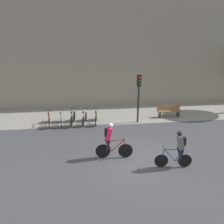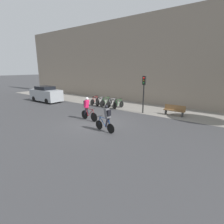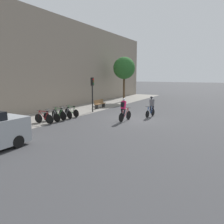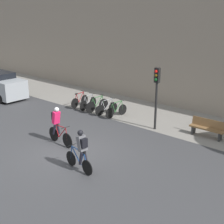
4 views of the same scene
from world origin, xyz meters
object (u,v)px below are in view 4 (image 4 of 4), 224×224
at_px(cyclist_pink, 57,124).
at_px(parked_bike_2, 97,105).
at_px(bench, 207,128).
at_px(parked_bike_3, 106,108).
at_px(parked_bike_4, 116,110).
at_px(parked_car, 0,85).
at_px(cyclist_grey, 81,150).
at_px(parked_bike_0, 80,101).
at_px(parked_bike_1, 88,103).
at_px(traffic_light_pole, 157,87).

bearing_deg(cyclist_pink, parked_bike_2, 112.52).
xyz_separation_m(parked_bike_2, bench, (7.00, 0.57, 0.06)).
distance_m(parked_bike_3, bench, 6.24).
bearing_deg(parked_bike_4, parked_bike_2, 179.96).
relative_size(parked_bike_3, parked_car, 0.38).
xyz_separation_m(cyclist_grey, parked_car, (-12.34, 3.82, -0.05)).
xyz_separation_m(parked_bike_0, parked_bike_2, (1.57, 0.00, 0.01)).
xyz_separation_m(parked_bike_2, parked_bike_4, (1.57, -0.00, -0.02)).
bearing_deg(cyclist_pink, parked_bike_0, 126.60).
bearing_deg(parked_car, parked_bike_0, 20.14).
bearing_deg(bench, parked_bike_0, -176.16).
xyz_separation_m(cyclist_pink, cyclist_grey, (2.85, -1.21, 0.00)).
bearing_deg(parked_bike_2, cyclist_pink, -67.48).
distance_m(parked_bike_1, traffic_light_pole, 5.57).
height_order(parked_bike_1, parked_bike_3, parked_bike_1).
bearing_deg(traffic_light_pole, cyclist_grey, -86.10).
xyz_separation_m(traffic_light_pole, bench, (2.55, 0.81, -1.82)).
bearing_deg(bench, parked_car, -169.26).
distance_m(cyclist_grey, parked_bike_2, 7.72).
relative_size(cyclist_grey, parked_bike_0, 1.05).
xyz_separation_m(cyclist_grey, parked_bike_0, (-6.41, 5.99, -0.54)).
relative_size(cyclist_pink, parked_bike_4, 1.07).
bearing_deg(parked_bike_0, parked_bike_1, 0.00).
distance_m(parked_bike_2, bench, 7.02).
bearing_deg(parked_bike_2, parked_bike_0, -179.99).
height_order(cyclist_pink, parked_bike_4, cyclist_pink).
relative_size(parked_bike_2, parked_car, 0.40).
relative_size(parked_bike_0, parked_bike_3, 1.01).
xyz_separation_m(parked_bike_0, parked_bike_1, (0.79, 0.00, -0.01)).
height_order(parked_bike_1, traffic_light_pole, traffic_light_pole).
height_order(cyclist_grey, parked_bike_1, cyclist_grey).
xyz_separation_m(parked_bike_4, bench, (5.43, 0.58, 0.08)).
bearing_deg(parked_bike_1, traffic_light_pole, -2.60).
xyz_separation_m(parked_bike_3, parked_bike_4, (0.79, -0.00, 0.00)).
relative_size(parked_bike_0, parked_bike_1, 1.04).
distance_m(cyclist_pink, parked_bike_0, 5.99).
bearing_deg(traffic_light_pole, parked_car, -170.79).
bearing_deg(parked_bike_3, traffic_light_pole, -3.70).
xyz_separation_m(cyclist_pink, bench, (5.01, 5.36, -0.47)).
bearing_deg(parked_bike_2, parked_bike_1, -179.99).
bearing_deg(traffic_light_pole, parked_bike_1, 177.40).
bearing_deg(parked_bike_4, parked_car, -166.52).
bearing_deg(parked_car, parked_bike_2, 16.17).
xyz_separation_m(traffic_light_pole, parked_car, (-11.95, -1.94, -1.40)).
distance_m(cyclist_pink, parked_bike_3, 4.96).
bearing_deg(parked_bike_0, parked_bike_3, -0.02).
height_order(bench, parked_car, parked_car).
height_order(parked_bike_0, parked_bike_3, parked_bike_0).
bearing_deg(parked_bike_2, parked_bike_3, -0.07).
relative_size(parked_bike_2, parked_bike_3, 1.05).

